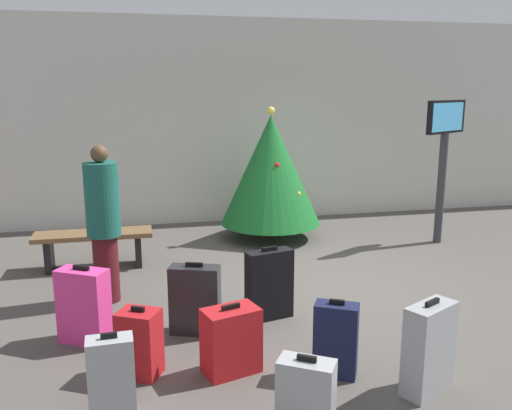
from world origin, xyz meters
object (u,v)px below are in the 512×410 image
at_px(suitcase_7, 429,349).
at_px(suitcase_8, 306,395).
at_px(holiday_tree, 271,170).
at_px(flight_info_kiosk, 444,145).
at_px(waiting_bench, 94,241).
at_px(suitcase_5, 111,378).
at_px(suitcase_4, 269,285).
at_px(suitcase_1, 84,306).
at_px(suitcase_0, 336,340).
at_px(suitcase_3, 231,341).
at_px(suitcase_2, 195,300).
at_px(traveller_0, 103,221).
at_px(suitcase_6, 140,343).

relative_size(suitcase_7, suitcase_8, 1.38).
relative_size(holiday_tree, suitcase_8, 3.69).
distance_m(flight_info_kiosk, waiting_bench, 5.14).
bearing_deg(suitcase_5, suitcase_4, 42.95).
bearing_deg(holiday_tree, suitcase_1, -129.80).
relative_size(suitcase_5, suitcase_8, 1.18).
relative_size(suitcase_0, suitcase_1, 0.89).
distance_m(suitcase_3, suitcase_7, 1.56).
xyz_separation_m(suitcase_2, suitcase_5, (-0.73, -1.23, -0.03)).
height_order(suitcase_3, suitcase_5, suitcase_5).
distance_m(flight_info_kiosk, suitcase_2, 4.70).
distance_m(suitcase_1, suitcase_3, 1.49).
distance_m(traveller_0, suitcase_8, 3.11).
relative_size(waiting_bench, suitcase_6, 2.49).
bearing_deg(suitcase_0, suitcase_1, 152.53).
distance_m(suitcase_5, suitcase_8, 1.38).
xyz_separation_m(suitcase_3, suitcase_6, (-0.74, 0.11, 0.00)).
bearing_deg(suitcase_4, suitcase_2, -167.71).
bearing_deg(suitcase_7, holiday_tree, 91.50).
bearing_deg(suitcase_7, suitcase_4, 118.38).
bearing_deg(suitcase_1, traveller_0, 80.76).
distance_m(suitcase_7, suitcase_8, 1.09).
height_order(suitcase_3, suitcase_4, suitcase_4).
xyz_separation_m(suitcase_2, suitcase_7, (1.64, -1.43, 0.03)).
height_order(holiday_tree, flight_info_kiosk, flight_info_kiosk).
distance_m(traveller_0, suitcase_2, 1.45).
relative_size(holiday_tree, flight_info_kiosk, 0.95).
bearing_deg(traveller_0, suitcase_7, -44.39).
xyz_separation_m(waiting_bench, suitcase_6, (0.54, -2.89, -0.08)).
distance_m(holiday_tree, suitcase_8, 4.91).
bearing_deg(suitcase_8, suitcase_7, 12.54).
relative_size(suitcase_3, suitcase_4, 0.78).
distance_m(holiday_tree, suitcase_0, 4.21).
distance_m(flight_info_kiosk, suitcase_1, 5.57).
relative_size(suitcase_4, suitcase_6, 1.27).
distance_m(flight_info_kiosk, traveller_0, 5.01).
bearing_deg(suitcase_2, suitcase_0, -45.01).
bearing_deg(suitcase_3, suitcase_6, 171.47).
bearing_deg(suitcase_4, flight_info_kiosk, 33.75).
xyz_separation_m(holiday_tree, suitcase_1, (-2.54, -3.05, -0.72)).
height_order(suitcase_5, suitcase_7, suitcase_7).
bearing_deg(suitcase_4, suitcase_0, -77.83).
distance_m(holiday_tree, suitcase_7, 4.57).
xyz_separation_m(holiday_tree, suitcase_2, (-1.52, -3.08, -0.74)).
xyz_separation_m(traveller_0, suitcase_8, (1.44, -2.68, -0.65)).
bearing_deg(flight_info_kiosk, suitcase_8, -130.45).
bearing_deg(suitcase_5, suitcase_2, 59.27).
height_order(suitcase_4, suitcase_5, suitcase_4).
height_order(suitcase_0, suitcase_7, suitcase_7).
distance_m(suitcase_2, suitcase_6, 0.87).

